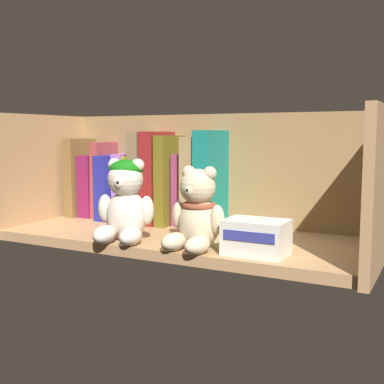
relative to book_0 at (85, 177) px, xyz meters
The scene contains 19 objects.
shelf_board 37.06cm from the book_0, 17.88° to the right, with size 73.10×28.40×2.00cm, color tan.
shelf_back_panel 34.08cm from the book_0, ahead, with size 75.50×1.20×26.59cm, color olive.
shelf_side_panel_left 11.60cm from the book_0, 107.95° to the right, with size 1.60×30.80×26.59cm, color tan.
shelf_side_panel_right 72.02cm from the book_0, ahead, with size 1.60×30.80×26.59cm, color tan.
book_0 is the anchor object (origin of this frame).
book_1 3.96cm from the book_0, ahead, with size 3.54×10.16×15.04cm, color maroon.
book_2 6.68cm from the book_0, ahead, with size 2.18×9.96×18.25cm, color #9A3939.
book_3 10.00cm from the book_0, ahead, with size 3.30×14.06×15.16cm, color navy.
book_4 13.33cm from the book_0, ahead, with size 2.71×10.30×15.55cm, color #A268BD.
book_5 16.24cm from the book_0, ahead, with size 2.30×11.31×15.09cm, color #A4912D.
book_6 19.09cm from the book_0, ahead, with size 2.80×14.37×20.66cm, color olive.
book_7 22.54cm from the book_0, ahead, with size 3.32×14.40×20.72cm, color maroon.
book_8 25.85cm from the book_0, ahead, with size 2.51×14.10×19.87cm, color brown.
book_9 28.90cm from the book_0, ahead, with size 2.70×9.20×15.78cm, color #8E3660.
book_10 32.22cm from the book_0, ahead, with size 3.23×13.04×19.56cm, color #9F8256.
book_11 36.02cm from the book_0, ahead, with size 3.55×14.86×20.94cm, color #14776B.
teddy_bear_larger 33.93cm from the book_0, 37.56° to the right, with size 11.68×12.11×15.58cm.
teddy_bear_smaller 46.86cm from the book_0, 26.01° to the right, with size 10.78×11.08×14.61cm.
small_product_box 56.66cm from the book_0, 20.34° to the right, with size 10.36×7.35×5.89cm.
Camera 1 is at (46.96, -85.58, 22.07)cm, focal length 46.06 mm.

